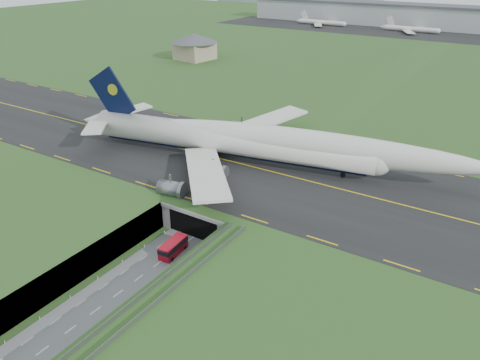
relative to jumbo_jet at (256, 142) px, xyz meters
The scene contains 10 objects.
ground 36.77m from the jumbo_jet, 87.82° to the right, with size 900.00×900.00×0.00m, color #2C5120.
airfield_deck 35.92m from the jumbo_jet, 87.82° to the right, with size 800.00×800.00×6.00m, color gray.
trench_road 43.91m from the jumbo_jet, 88.20° to the right, with size 12.00×75.00×0.20m, color slate.
taxiway 6.10m from the jumbo_jet, 53.80° to the right, with size 800.00×44.00×0.18m, color black.
tunnel_portal 20.01m from the jumbo_jet, 85.80° to the right, with size 17.00×22.30×6.00m.
guideway 55.69m from the jumbo_jet, 77.12° to the right, with size 3.00×53.00×7.05m.
jumbo_jet is the anchor object (origin of this frame).
shuttle_tram 35.05m from the jumbo_jet, 87.23° to the right, with size 3.11×6.89×2.75m.
service_building 129.55m from the jumbo_jet, 133.73° to the left, with size 25.39×25.39×12.29m.
cargo_terminal 264.61m from the jumbo_jet, 89.74° to the left, with size 320.00×67.00×15.60m.
Camera 1 is at (51.18, -55.22, 52.01)m, focal length 35.00 mm.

